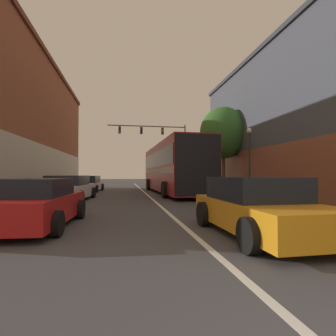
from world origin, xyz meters
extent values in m
cube|color=silver|center=(0.00, 16.53, 0.00)|extent=(0.14, 45.07, 0.01)
cube|color=#995138|center=(-9.65, 18.13, 4.63)|extent=(6.30, 20.32, 9.26)
cube|color=#B7B2A3|center=(-6.55, 18.13, 1.60)|extent=(0.24, 19.91, 3.20)
cube|color=brown|center=(-9.65, 18.13, 9.11)|extent=(6.56, 20.52, 0.30)
cube|color=#4C515B|center=(11.25, 13.69, 5.04)|extent=(7.49, 23.33, 10.09)
cube|color=#995138|center=(7.55, 13.69, 1.60)|extent=(0.24, 22.87, 3.20)
cube|color=#393D44|center=(11.25, 13.69, 9.94)|extent=(7.79, 23.57, 0.30)
cube|color=maroon|center=(1.97, 18.12, 1.90)|extent=(2.90, 13.03, 3.35)
cube|color=black|center=(1.97, 18.12, 2.50)|extent=(2.94, 12.78, 1.07)
cube|color=beige|center=(1.97, 18.12, 1.63)|extent=(2.93, 12.91, 0.33)
cube|color=black|center=(2.15, 11.66, 1.90)|extent=(2.48, 0.13, 3.21)
cylinder|color=black|center=(0.56, 22.10, 0.50)|extent=(0.33, 1.01, 1.00)
cylinder|color=black|center=(3.16, 22.18, 0.50)|extent=(0.33, 1.01, 1.00)
cylinder|color=black|center=(0.79, 14.07, 0.50)|extent=(0.33, 1.01, 1.00)
cylinder|color=black|center=(3.38, 14.14, 0.50)|extent=(0.33, 1.01, 1.00)
cube|color=orange|center=(1.51, 4.34, 0.49)|extent=(1.89, 4.19, 0.61)
cube|color=black|center=(1.51, 4.59, 1.07)|extent=(1.71, 2.19, 0.55)
cylinder|color=black|center=(0.55, 5.61, 0.33)|extent=(0.23, 0.66, 0.66)
cylinder|color=black|center=(2.43, 5.64, 0.33)|extent=(0.23, 0.66, 0.66)
cylinder|color=black|center=(0.59, 3.03, 0.33)|extent=(0.23, 0.66, 0.66)
cube|color=red|center=(-3.93, 6.21, 0.50)|extent=(1.94, 4.06, 0.67)
cube|color=black|center=(-3.94, 6.01, 1.07)|extent=(1.71, 2.15, 0.46)
cylinder|color=black|center=(-4.78, 7.49, 0.30)|extent=(0.25, 0.61, 0.60)
cylinder|color=black|center=(-2.97, 7.40, 0.30)|extent=(0.25, 0.61, 0.60)
cylinder|color=black|center=(-3.09, 4.93, 0.30)|extent=(0.25, 0.61, 0.60)
cube|color=silver|center=(-4.44, 21.12, 0.44)|extent=(1.99, 4.50, 0.56)
cube|color=black|center=(-4.46, 20.90, 1.01)|extent=(1.69, 2.39, 0.57)
cylinder|color=black|center=(-5.17, 22.54, 0.30)|extent=(0.27, 0.61, 0.59)
cylinder|color=black|center=(-3.48, 22.40, 0.30)|extent=(0.27, 0.61, 0.59)
cylinder|color=black|center=(-5.40, 19.84, 0.30)|extent=(0.27, 0.61, 0.59)
cylinder|color=black|center=(-3.70, 19.70, 0.30)|extent=(0.27, 0.61, 0.59)
cube|color=silver|center=(-4.49, 13.51, 0.51)|extent=(2.24, 4.82, 0.66)
cube|color=black|center=(-4.51, 13.28, 1.09)|extent=(1.90, 2.57, 0.51)
cylinder|color=black|center=(-5.31, 15.04, 0.32)|extent=(0.28, 0.65, 0.63)
cylinder|color=black|center=(-3.41, 14.87, 0.32)|extent=(0.28, 0.65, 0.63)
cylinder|color=black|center=(-5.57, 12.15, 0.32)|extent=(0.28, 0.65, 0.63)
cylinder|color=black|center=(-3.67, 11.99, 0.32)|extent=(0.28, 0.65, 0.63)
cylinder|color=#514C47|center=(5.57, 29.07, 3.67)|extent=(0.18, 0.18, 7.33)
cylinder|color=#514C47|center=(1.05, 29.07, 7.03)|extent=(9.03, 0.12, 0.12)
cube|color=black|center=(2.86, 29.07, 6.51)|extent=(0.28, 0.24, 0.80)
sphere|color=black|center=(2.86, 28.92, 6.76)|extent=(0.18, 0.18, 0.18)
sphere|color=orange|center=(2.86, 28.92, 6.51)|extent=(0.18, 0.18, 0.18)
sphere|color=black|center=(2.86, 28.92, 6.26)|extent=(0.18, 0.18, 0.18)
cube|color=black|center=(0.38, 29.07, 6.51)|extent=(0.28, 0.24, 0.80)
sphere|color=red|center=(0.38, 28.92, 6.76)|extent=(0.18, 0.18, 0.18)
sphere|color=black|center=(0.38, 28.92, 6.51)|extent=(0.18, 0.18, 0.18)
sphere|color=black|center=(0.38, 28.92, 6.26)|extent=(0.18, 0.18, 0.18)
cube|color=black|center=(-2.10, 29.07, 6.51)|extent=(0.28, 0.24, 0.80)
sphere|color=black|center=(-2.10, 28.92, 6.76)|extent=(0.18, 0.18, 0.18)
sphere|color=black|center=(-2.10, 28.92, 6.51)|extent=(0.18, 0.18, 0.18)
sphere|color=green|center=(-2.10, 28.92, 6.26)|extent=(0.18, 0.18, 0.18)
cone|color=#233323|center=(5.60, 12.88, 0.10)|extent=(0.26, 0.26, 0.20)
cylinder|color=#233323|center=(5.60, 12.88, 1.93)|extent=(0.10, 0.10, 3.86)
sphere|color=white|center=(5.60, 12.88, 3.96)|extent=(0.29, 0.29, 0.29)
cylinder|color=brown|center=(6.48, 19.13, 1.60)|extent=(0.25, 0.25, 3.19)
ellipsoid|color=#38702D|center=(6.48, 19.13, 4.84)|extent=(3.88, 3.49, 4.27)
camera|label=1|loc=(-1.60, -1.31, 1.41)|focal=28.00mm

